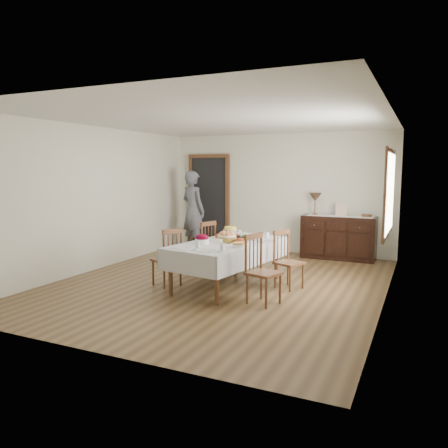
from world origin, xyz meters
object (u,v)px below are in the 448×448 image
at_px(chair_left_near, 168,257).
at_px(table_lamp, 315,198).
at_px(chair_left_far, 203,247).
at_px(chair_right_far, 287,259).
at_px(person, 193,208).
at_px(sideboard, 338,237).
at_px(dining_table, 228,248).
at_px(chair_right_near, 261,269).

bearing_deg(chair_left_near, table_lamp, 178.18).
distance_m(chair_left_far, chair_right_far, 1.65).
distance_m(chair_left_near, person, 3.13).
height_order(chair_left_far, sideboard, chair_left_far).
bearing_deg(sideboard, chair_left_far, -130.69).
relative_size(dining_table, person, 1.15).
xyz_separation_m(chair_left_far, sideboard, (1.94, 2.26, -0.03)).
xyz_separation_m(sideboard, table_lamp, (-0.50, 0.03, 0.80)).
bearing_deg(chair_right_far, chair_left_near, 136.14).
height_order(chair_left_far, table_lamp, table_lamp).
height_order(chair_right_far, person, person).
height_order(dining_table, sideboard, sideboard).
bearing_deg(table_lamp, sideboard, -2.87).
relative_size(dining_table, table_lamp, 4.80).
relative_size(chair_right_near, table_lamp, 2.08).
bearing_deg(chair_left_near, chair_right_far, 135.04).
distance_m(sideboard, table_lamp, 0.94).
height_order(person, table_lamp, person).
distance_m(chair_right_near, chair_right_far, 0.91).
relative_size(chair_left_far, table_lamp, 2.03).
bearing_deg(sideboard, chair_left_near, -122.19).
xyz_separation_m(dining_table, chair_left_far, (-0.75, 0.63, -0.15)).
xyz_separation_m(chair_left_far, chair_right_far, (1.62, -0.31, -0.02)).
xyz_separation_m(chair_left_near, table_lamp, (1.54, 3.28, 0.77)).
height_order(chair_right_near, sideboard, chair_right_near).
height_order(chair_left_near, sideboard, chair_left_near).
bearing_deg(chair_left_far, table_lamp, 164.27).
distance_m(chair_left_far, sideboard, 2.98).
bearing_deg(table_lamp, chair_left_far, -122.22).
distance_m(dining_table, chair_left_near, 0.94).
distance_m(chair_left_near, sideboard, 3.84).
relative_size(chair_left_far, person, 0.49).
height_order(sideboard, table_lamp, table_lamp).
bearing_deg(chair_right_far, person, 76.96).
distance_m(chair_left_near, chair_right_far, 1.85).
relative_size(sideboard, table_lamp, 3.21).
bearing_deg(person, dining_table, 148.75).
xyz_separation_m(dining_table, person, (-1.99, 2.51, 0.34)).
height_order(chair_left_far, chair_right_far, chair_left_far).
relative_size(chair_right_near, sideboard, 0.65).
height_order(chair_left_near, chair_left_far, chair_left_far).
bearing_deg(chair_right_near, chair_left_far, 68.57).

